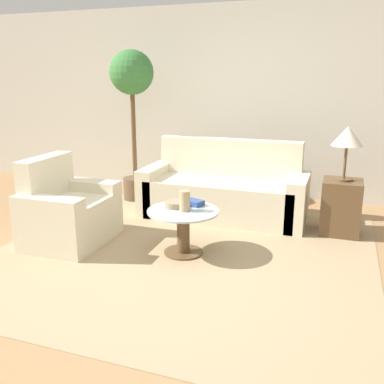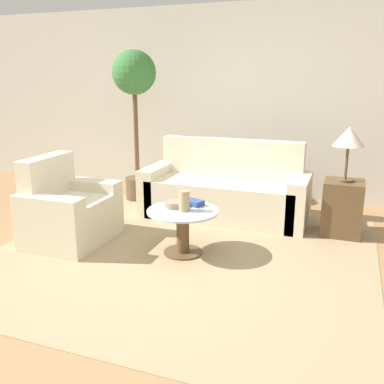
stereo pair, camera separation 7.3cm
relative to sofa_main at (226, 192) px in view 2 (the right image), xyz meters
The scene contains 12 objects.
ground_plane 1.86m from the sofa_main, 93.67° to the right, with size 14.00×14.00×0.00m, color #9E754C.
wall_back 1.48m from the sofa_main, 96.20° to the left, with size 10.00×0.06×2.60m.
rug 1.29m from the sofa_main, 92.85° to the right, with size 3.54×3.36×0.01m.
sofa_main is the anchor object (origin of this frame).
armchair 1.88m from the sofa_main, 133.98° to the right, with size 0.72×0.92×0.88m.
coffee_table 1.26m from the sofa_main, 92.85° to the right, with size 0.68×0.68×0.44m.
side_table 1.35m from the sofa_main, ahead, with size 0.41×0.41×0.59m.
table_lamp 1.54m from the sofa_main, ahead, with size 0.32×0.32×0.57m.
potted_plant 1.79m from the sofa_main, 167.95° to the left, with size 0.57×0.57×1.99m.
vase 1.30m from the sofa_main, 91.86° to the right, with size 0.10×0.10×0.19m.
bowl 1.22m from the sofa_main, 98.00° to the right, with size 0.20×0.20×0.06m.
book_stack 1.08m from the sofa_main, 91.98° to the right, with size 0.24×0.19×0.05m.
Camera 2 is at (1.48, -2.98, 1.66)m, focal length 40.00 mm.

